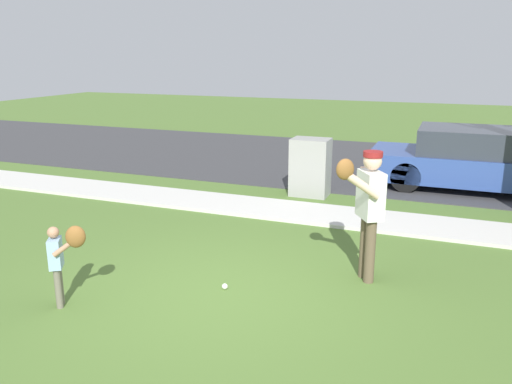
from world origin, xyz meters
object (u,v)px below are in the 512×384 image
person_child (62,254)px  parked_wagon_blue (477,160)px  baseball (225,286)px  utility_cabinet (310,167)px  person_adult (368,202)px

person_child → parked_wagon_blue: (4.62, 7.60, -0.01)m
person_child → baseball: bearing=3.1°
baseball → utility_cabinet: bearing=92.3°
utility_cabinet → parked_wagon_blue: size_ratio=0.27×
person_child → baseball: (1.55, 1.10, -0.64)m
person_adult → person_child: bearing=0.4°
baseball → parked_wagon_blue: 7.21m
parked_wagon_blue → person_child: bearing=58.7°
utility_cabinet → baseball: bearing=-87.7°
baseball → parked_wagon_blue: (3.07, 6.49, 0.62)m
person_adult → person_child: person_adult is taller
person_child → baseball: 2.01m
person_adult → person_child: 3.77m
person_adult → parked_wagon_blue: 5.78m
baseball → person_child: bearing=-144.6°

